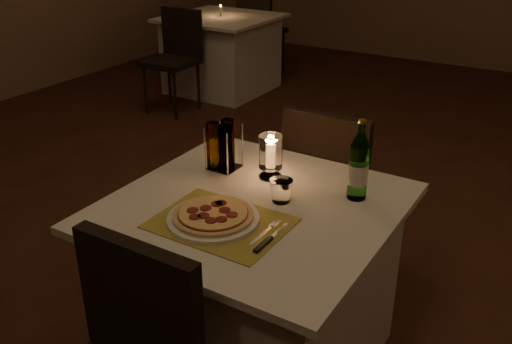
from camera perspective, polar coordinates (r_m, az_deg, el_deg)
The scene contains 16 objects.
floor at distance 2.72m, azimuth 5.44°, elevation -14.65°, with size 8.00×10.00×0.02m, color #432115.
main_table at distance 2.28m, azimuth -0.27°, elevation -11.31°, with size 1.00×1.00×0.74m.
chair_far at distance 2.74m, azimuth 7.61°, elevation -0.60°, with size 0.42×0.42×0.90m.
placemat at distance 1.96m, azimuth -3.57°, elevation -5.12°, with size 0.45×0.34×0.00m, color #AB993B.
plate at distance 1.97m, azimuth -4.29°, elevation -4.66°, with size 0.32×0.32×0.01m, color white.
pizza at distance 1.96m, azimuth -4.31°, elevation -4.25°, with size 0.28×0.28×0.02m.
fork at distance 1.91m, azimuth 1.11°, elevation -5.90°, with size 0.02×0.18×0.00m.
knife at distance 1.84m, azimuth 1.09°, elevation -6.95°, with size 0.02×0.22×0.01m.
tumbler at distance 2.08m, azimuth 2.53°, elevation -1.89°, with size 0.09×0.09×0.09m, color white, non-canonical shape.
water_bottle at distance 2.10m, azimuth 10.22°, elevation 0.46°, with size 0.07×0.07×0.31m.
hurricane_candle at distance 2.24m, azimuth 1.48°, elevation 1.89°, with size 0.09×0.09×0.18m.
cruet_caddy at distance 2.31m, azimuth -3.38°, elevation 2.47°, with size 0.12×0.12×0.21m.
neighbor_table_left at distance 5.84m, azimuth -3.43°, elevation 11.75°, with size 1.00×1.00×0.74m.
neighbor_chair_la at distance 5.25m, azimuth -8.01°, elevation 11.97°, with size 0.42×0.42×0.90m.
neighbor_chair_lb at distance 6.39m, azimuth 0.28°, elevation 14.57°, with size 0.42×0.42×0.90m.
neighbor_candle_left at distance 5.76m, azimuth -3.54°, elevation 15.77°, with size 0.03×0.03×0.11m.
Camera 1 is at (0.87, -1.90, 1.73)m, focal length 40.00 mm.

